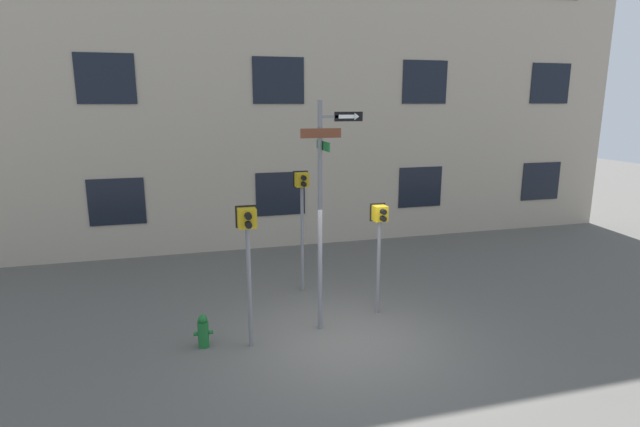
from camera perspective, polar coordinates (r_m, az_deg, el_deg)
The scene contains 7 objects.
ground_plane at distance 10.06m, azimuth 3.05°, elevation -14.20°, with size 60.00×60.00×0.00m, color #595651.
building_facade at distance 15.89m, azimuth -5.11°, elevation 21.06°, with size 24.00×0.63×13.75m.
street_sign_pole at distance 9.65m, azimuth 0.39°, elevation 1.65°, with size 1.23×0.88×4.57m.
pedestrian_signal_left at distance 9.14m, azimuth -8.26°, elevation -2.88°, with size 0.39×0.40×2.70m.
pedestrian_signal_right at distance 10.66m, azimuth 6.82°, elevation -1.94°, with size 0.34×0.40×2.43m.
pedestrian_signal_across at distance 11.83m, azimuth -2.07°, elevation 1.47°, with size 0.36×0.40×2.94m.
fire_hydrant at distance 9.91m, azimuth -13.20°, elevation -12.97°, with size 0.37×0.21×0.65m.
Camera 1 is at (-2.87, -8.50, 4.55)m, focal length 28.00 mm.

